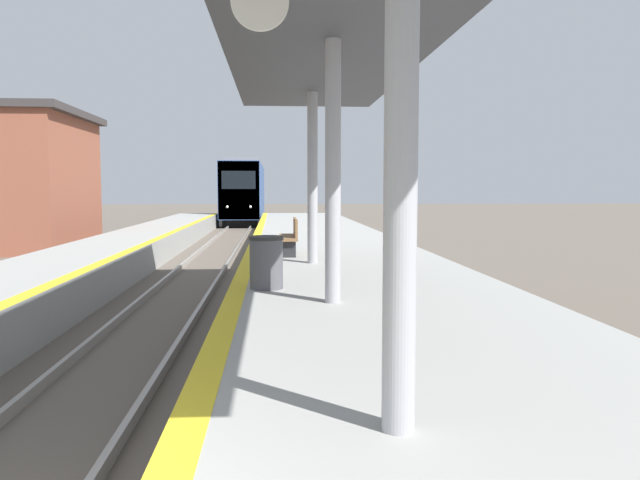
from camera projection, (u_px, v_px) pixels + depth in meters
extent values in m
cube|color=black|center=(245.00, 218.00, 48.29)|extent=(2.28, 15.19, 0.55)
cube|color=#33518C|center=(245.00, 190.00, 48.11)|extent=(2.69, 16.88, 3.81)
cube|color=gold|center=(239.00, 190.00, 39.80)|extent=(2.63, 0.16, 3.73)
cube|color=black|center=(239.00, 180.00, 39.69)|extent=(2.15, 0.06, 1.14)
cube|color=slate|center=(245.00, 164.00, 47.94)|extent=(2.28, 16.04, 0.24)
sphere|color=white|center=(227.00, 207.00, 39.77)|extent=(0.18, 0.18, 0.18)
sphere|color=white|center=(250.00, 207.00, 39.88)|extent=(0.18, 0.18, 0.18)
cylinder|color=#99999E|center=(401.00, 155.00, 4.20)|extent=(0.23, 0.23, 3.82)
cylinder|color=#99999E|center=(333.00, 173.00, 9.08)|extent=(0.23, 0.23, 3.82)
cylinder|color=#99999E|center=(313.00, 178.00, 13.95)|extent=(0.23, 0.23, 3.82)
cube|color=#3F3F44|center=(333.00, 32.00, 8.91)|extent=(3.27, 14.72, 0.20)
cylinder|color=white|center=(260.00, 1.00, 5.95)|extent=(0.56, 0.04, 0.56)
cylinder|color=#4C4C51|center=(266.00, 264.00, 10.46)|extent=(0.56, 0.56, 0.83)
cylinder|color=#262626|center=(266.00, 238.00, 10.43)|extent=(0.59, 0.59, 0.06)
cube|color=brown|center=(288.00, 237.00, 15.85)|extent=(0.44, 1.67, 0.08)
cube|color=brown|center=(295.00, 227.00, 15.84)|extent=(0.06, 1.67, 0.44)
cube|color=#262628|center=(289.00, 249.00, 15.20)|extent=(0.35, 0.08, 0.40)
cube|color=#262628|center=(288.00, 244.00, 16.53)|extent=(0.35, 0.08, 0.40)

